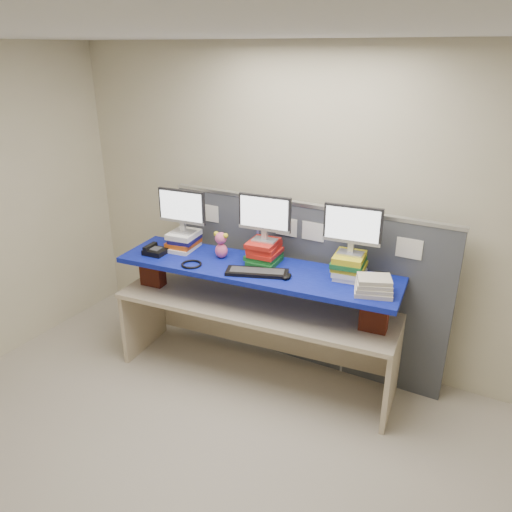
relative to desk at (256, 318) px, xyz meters
The scene contains 18 objects.
room 1.59m from the desk, 80.45° to the right, with size 5.00×4.00×2.80m.
cubicle_partition 0.53m from the desk, 62.75° to the left, with size 2.60×0.06×1.53m.
desk is the anchor object (origin of this frame).
brick_pier_left 1.04m from the desk, behind, with size 0.21×0.11×0.29m, color maroon.
brick_pier_right 1.04m from the desk, ahead, with size 0.21×0.11×0.29m, color maroon.
blue_board 0.45m from the desk, 82.87° to the left, with size 2.37×0.59×0.04m, color navy.
book_stack_left 0.95m from the desk, behind, with size 0.27×0.33×0.16m.
book_stack_center 0.58m from the desk, 84.17° to the left, with size 0.28×0.34×0.20m.
book_stack_right 0.95m from the desk, 14.34° to the left, with size 0.29×0.33×0.20m.
monitor_left 1.15m from the desk, behind, with size 0.45×0.14×0.39m.
monitor_center 0.90m from the desk, 83.46° to the left, with size 0.45×0.14×0.39m.
monitor_right 1.17m from the desk, 14.42° to the left, with size 0.45×0.14×0.39m.
keyboard 0.51m from the desk, 57.54° to the right, with size 0.52×0.33×0.03m.
mouse 0.59m from the desk, 12.94° to the right, with size 0.06×0.11×0.04m, color black.
desk_phone 1.06m from the desk, 169.35° to the right, with size 0.19×0.18×0.08m.
headset 0.72m from the desk, 155.35° to the right, with size 0.17×0.17×0.02m, color black.
plush_toy 0.70m from the desk, behind, with size 0.14×0.10×0.23m.
binder_stack 1.12m from the desk, ahead, with size 0.33×0.30×0.13m.
Camera 1 is at (1.58, -1.95, 2.73)m, focal length 35.00 mm.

